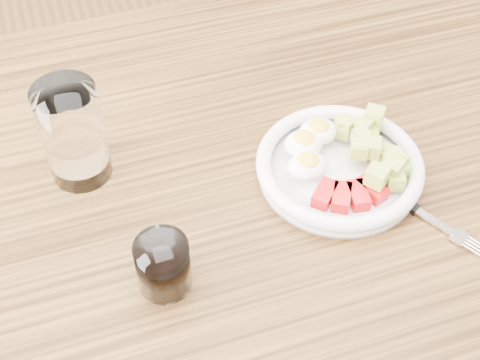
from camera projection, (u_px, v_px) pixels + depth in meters
dining_table at (249, 247)px, 0.91m from camera, size 1.50×0.90×0.77m
bowl at (340, 164)px, 0.85m from camera, size 0.21×0.21×0.06m
fork at (403, 202)px, 0.83m from camera, size 0.11×0.18×0.01m
water_glass at (73, 134)px, 0.82m from camera, size 0.08×0.08×0.14m
coffee_glass at (163, 265)px, 0.73m from camera, size 0.06×0.06×0.07m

